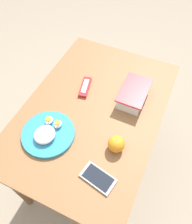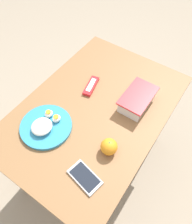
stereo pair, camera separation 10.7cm
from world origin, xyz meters
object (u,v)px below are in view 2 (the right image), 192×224
(orange_fruit, at_px, (109,147))
(cell_phone, at_px, (85,177))
(food_container, at_px, (137,100))
(rice_plate, at_px, (46,126))
(candy_bar, at_px, (91,86))

(orange_fruit, relative_size, cell_phone, 0.49)
(food_container, height_order, rice_plate, food_container)
(food_container, distance_m, rice_plate, 0.48)
(food_container, relative_size, cell_phone, 1.35)
(orange_fruit, distance_m, candy_bar, 0.39)
(candy_bar, relative_size, cell_phone, 0.93)
(candy_bar, xyz_separation_m, cell_phone, (0.43, 0.27, -0.00))
(rice_plate, height_order, cell_phone, rice_plate)
(orange_fruit, bearing_deg, cell_phone, -5.44)
(food_container, xyz_separation_m, candy_bar, (0.04, -0.26, -0.02))
(candy_bar, distance_m, cell_phone, 0.51)
(food_container, bearing_deg, orange_fruit, 4.36)
(rice_plate, bearing_deg, orange_fruit, 102.54)
(food_container, relative_size, candy_bar, 1.46)
(food_container, height_order, cell_phone, food_container)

